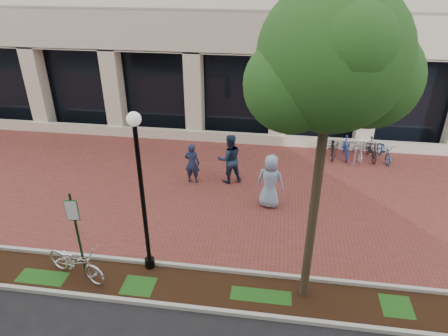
# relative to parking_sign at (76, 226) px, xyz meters

# --- Properties ---
(ground) EXTENTS (120.00, 120.00, 0.00)m
(ground) POSITION_rel_parking_sign_xyz_m (3.04, 5.21, -1.69)
(ground) COLOR black
(ground) RESTS_ON ground
(brick_plaza) EXTENTS (40.00, 9.00, 0.01)m
(brick_plaza) POSITION_rel_parking_sign_xyz_m (3.04, 5.21, -1.69)
(brick_plaza) COLOR brown
(brick_plaza) RESTS_ON ground
(planting_strip) EXTENTS (40.00, 1.50, 0.01)m
(planting_strip) POSITION_rel_parking_sign_xyz_m (3.04, -0.04, -1.69)
(planting_strip) COLOR black
(planting_strip) RESTS_ON ground
(curb_plaza_side) EXTENTS (40.00, 0.12, 0.12)m
(curb_plaza_side) POSITION_rel_parking_sign_xyz_m (3.04, 0.71, -1.63)
(curb_plaza_side) COLOR #B4B4AA
(curb_plaza_side) RESTS_ON ground
(curb_street_side) EXTENTS (40.00, 0.12, 0.12)m
(curb_street_side) POSITION_rel_parking_sign_xyz_m (3.04, -0.79, -1.63)
(curb_street_side) COLOR #B4B4AA
(curb_street_side) RESTS_ON ground
(parking_sign) EXTENTS (0.34, 0.07, 2.70)m
(parking_sign) POSITION_rel_parking_sign_xyz_m (0.00, 0.00, 0.00)
(parking_sign) COLOR #143717
(parking_sign) RESTS_ON ground
(lamppost) EXTENTS (0.36, 0.36, 4.73)m
(lamppost) POSITION_rel_parking_sign_xyz_m (1.68, 0.61, 0.97)
(lamppost) COLOR black
(lamppost) RESTS_ON ground
(street_tree) EXTENTS (3.59, 2.99, 7.73)m
(street_tree) POSITION_rel_parking_sign_xyz_m (6.08, 0.19, 4.34)
(street_tree) COLOR #453927
(street_tree) RESTS_ON ground
(locked_bicycle) EXTENTS (2.14, 1.31, 1.06)m
(locked_bicycle) POSITION_rel_parking_sign_xyz_m (-0.19, -0.06, -1.16)
(locked_bicycle) COLOR silver
(locked_bicycle) RESTS_ON ground
(pedestrian_left) EXTENTS (0.63, 0.44, 1.65)m
(pedestrian_left) POSITION_rel_parking_sign_xyz_m (1.85, 5.67, -0.87)
(pedestrian_left) COLOR #1C2646
(pedestrian_left) RESTS_ON ground
(pedestrian_mid) EXTENTS (1.19, 1.08, 2.00)m
(pedestrian_mid) POSITION_rel_parking_sign_xyz_m (3.29, 5.91, -0.69)
(pedestrian_mid) COLOR #1D2E49
(pedestrian_mid) RESTS_ON ground
(pedestrian_right) EXTENTS (1.08, 0.81, 1.99)m
(pedestrian_right) POSITION_rel_parking_sign_xyz_m (4.94, 4.37, -0.70)
(pedestrian_right) COLOR #83A1C4
(pedestrian_right) RESTS_ON ground
(bollard) EXTENTS (0.12, 0.12, 0.91)m
(bollard) POSITION_rel_parking_sign_xyz_m (8.38, 7.92, -1.23)
(bollard) COLOR silver
(bollard) RESTS_ON ground
(bike_rack_cluster) EXTENTS (2.94, 1.70, 0.95)m
(bike_rack_cluster) POSITION_rel_parking_sign_xyz_m (8.68, 8.80, -1.25)
(bike_rack_cluster) COLOR black
(bike_rack_cluster) RESTS_ON ground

